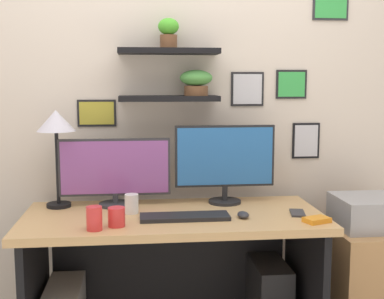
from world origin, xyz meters
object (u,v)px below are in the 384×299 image
Objects in this scene: cell_phone at (297,213)px; coffee_mug at (117,217)px; pen_cup at (132,204)px; water_cup at (94,218)px; monitor_right at (225,161)px; drawer_cabinet at (368,282)px; printer at (371,212)px; desk_lamp at (56,128)px; scissors_tray at (317,220)px; computer_mouse at (243,215)px; computer_tower_right at (268,299)px; desk at (173,251)px; keyboard at (185,217)px; monitor_left at (115,171)px.

coffee_mug is (-0.91, -0.12, 0.04)m from cell_phone.
water_cup is (-0.17, -0.28, 0.01)m from pen_cup.
monitor_right is at bearing 34.01° from water_cup.
printer reaches higher than drawer_cabinet.
desk_lamp is 1.42m from scissors_tray.
drawer_cabinet is (0.75, 0.17, -0.45)m from computer_mouse.
pen_cup is 0.23× the size of computer_tower_right.
printer is (1.37, 0.25, -0.08)m from coffee_mug.
desk is 0.27m from keyboard.
cell_phone is at bearing -63.04° from computer_tower_right.
pen_cup is (0.39, -0.18, -0.38)m from desk_lamp.
monitor_right is 0.46m from keyboard.
desk_lamp is (-0.30, 0.00, 0.24)m from monitor_left.
water_cup reaches higher than keyboard.
monitor_left reaches higher than cell_phone.
monitor_left is at bearing -0.33° from desk_lamp.
drawer_cabinet is at bearing 34.96° from scissors_tray.
monitor_right is 0.62m from scissors_tray.
coffee_mug is (0.32, -0.41, -0.38)m from desk_lamp.
desk is 2.55× the size of monitor_left.
pen_cup is at bearing 165.17° from computer_mouse.
monitor_left reaches higher than scissors_tray.
desk_lamp is (-0.91, 0.00, 0.19)m from monitor_right.
monitor_right is 0.49m from cell_phone.
desk is 3.52× the size of computer_tower_right.
drawer_cabinet is at bearing -5.63° from computer_tower_right.
keyboard reaches higher than desk.
desk is 0.57m from monitor_right.
monitor_right is (0.60, -0.00, 0.05)m from monitor_left.
computer_tower_right is (0.84, -0.10, -0.73)m from monitor_left.
desk is at bearing 3.51° from pen_cup.
coffee_mug is at bearing -145.04° from monitor_right.
computer_mouse reaches higher than computer_tower_right.
monitor_right reaches higher than scissors_tray.
computer_tower_right is (-0.55, 0.05, -0.10)m from drawer_cabinet.
coffee_mug is at bearing -169.50° from drawer_cabinet.
desk_lamp is at bearing 179.67° from monitor_left.
keyboard is at bearing -156.46° from computer_tower_right.
coffee_mug reaches higher than drawer_cabinet.
cell_phone is (0.33, -0.28, -0.23)m from monitor_right.
scissors_tray is at bearing -19.20° from desk_lamp.
scissors_tray is (0.63, -0.13, 0.00)m from keyboard.
scissors_tray is (0.04, -0.16, 0.01)m from cell_phone.
scissors_tray is 0.66m from computer_tower_right.
keyboard is (-0.25, -0.31, -0.23)m from monitor_right.
monitor_right is 6.14× the size of computer_mouse.
monitor_left is at bearing 153.20° from computer_mouse.
desk_lamp is 1.91m from drawer_cabinet.
monitor_left is 0.43m from coffee_mug.
computer_mouse is 0.73m from water_cup.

